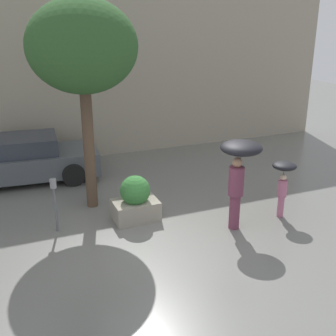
{
  "coord_description": "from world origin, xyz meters",
  "views": [
    {
      "loc": [
        -2.9,
        -7.31,
        4.5
      ],
      "look_at": [
        0.79,
        1.6,
        1.05
      ],
      "focal_mm": 45.0,
      "sensor_mm": 36.0,
      "label": 1
    }
  ],
  "objects": [
    {
      "name": "parking_meter",
      "position": [
        -1.97,
        1.39,
        0.9
      ],
      "size": [
        0.14,
        0.14,
        1.24
      ],
      "color": "#595B60",
      "rests_on": "ground"
    },
    {
      "name": "planter_box",
      "position": [
        -0.16,
        1.29,
        0.48
      ],
      "size": [
        1.05,
        0.73,
        1.08
      ],
      "color": "gray",
      "rests_on": "ground"
    },
    {
      "name": "person_adult",
      "position": [
        1.83,
        0.06,
        1.53
      ],
      "size": [
        0.91,
        0.91,
        2.01
      ],
      "rotation": [
        0.0,
        0.0,
        0.55
      ],
      "color": "brown",
      "rests_on": "ground"
    },
    {
      "name": "building_facade",
      "position": [
        0.0,
        6.5,
        3.0
      ],
      "size": [
        18.0,
        0.3,
        6.0
      ],
      "color": "#9E937F",
      "rests_on": "ground"
    },
    {
      "name": "parked_car_near",
      "position": [
        -2.31,
        4.95,
        0.61
      ],
      "size": [
        4.26,
        2.23,
        1.32
      ],
      "rotation": [
        0.0,
        0.0,
        1.49
      ],
      "color": "#4C5156",
      "rests_on": "ground"
    },
    {
      "name": "street_tree",
      "position": [
        -0.94,
        2.43,
        3.86
      ],
      "size": [
        2.51,
        2.51,
        4.97
      ],
      "color": "brown",
      "rests_on": "ground"
    },
    {
      "name": "ground_plane",
      "position": [
        0.0,
        0.0,
        0.0
      ],
      "size": [
        40.0,
        40.0,
        0.0
      ],
      "primitive_type": "plane",
      "color": "slate"
    },
    {
      "name": "person_child",
      "position": [
        3.12,
        0.15,
        1.0
      ],
      "size": [
        0.56,
        0.56,
        1.34
      ],
      "rotation": [
        0.0,
        0.0,
        0.94
      ],
      "color": "#B76684",
      "rests_on": "ground"
    }
  ]
}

